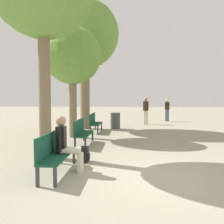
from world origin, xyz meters
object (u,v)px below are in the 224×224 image
at_px(tree_row_2, 85,35).
at_px(trash_bin, 115,121).
at_px(bench_row_0, 54,151).
at_px(bench_row_2, 94,121).
at_px(tree_row_1, 72,56).
at_px(bench_row_1, 82,130).
at_px(person_seated, 66,142).
at_px(pedestrian_near, 146,109).
at_px(backpack, 85,154).
at_px(pedestrian_mid, 167,108).

bearing_deg(tree_row_2, trash_bin, -2.61).
xyz_separation_m(bench_row_0, trash_bin, (0.96, 7.99, -0.08)).
height_order(bench_row_0, bench_row_2, same).
height_order(bench_row_0, tree_row_1, tree_row_1).
relative_size(bench_row_1, tree_row_1, 0.37).
height_order(tree_row_2, person_seated, tree_row_2).
distance_m(tree_row_2, pedestrian_near, 5.83).
height_order(tree_row_1, pedestrian_near, tree_row_1).
bearing_deg(bench_row_2, tree_row_1, -112.60).
bearing_deg(pedestrian_near, person_seated, -103.88).
bearing_deg(trash_bin, bench_row_0, -96.87).
bearing_deg(bench_row_1, person_seated, -85.87).
bearing_deg(bench_row_1, trash_bin, 78.23).
bearing_deg(person_seated, tree_row_2, 96.67).
xyz_separation_m(bench_row_0, bench_row_2, (0.00, 6.73, 0.00)).
relative_size(pedestrian_near, trash_bin, 1.93).
distance_m(bench_row_0, bench_row_2, 6.73).
relative_size(bench_row_0, tree_row_1, 0.37).
height_order(backpack, trash_bin, trash_bin).
distance_m(bench_row_1, pedestrian_near, 7.61).
distance_m(tree_row_2, backpack, 8.59).
height_order(tree_row_1, person_seated, tree_row_1).
distance_m(bench_row_2, tree_row_2, 4.74).
height_order(bench_row_1, tree_row_2, tree_row_2).
relative_size(tree_row_2, person_seated, 5.41).
xyz_separation_m(person_seated, pedestrian_near, (2.54, 10.26, 0.29)).
bearing_deg(tree_row_2, tree_row_1, -90.00).
distance_m(bench_row_0, pedestrian_mid, 13.39).
bearing_deg(pedestrian_near, tree_row_2, -145.48).
xyz_separation_m(bench_row_2, pedestrian_near, (2.77, 3.71, 0.45)).
xyz_separation_m(bench_row_0, pedestrian_mid, (4.44, 12.63, 0.40)).
bearing_deg(bench_row_0, trash_bin, 83.13).
relative_size(tree_row_1, trash_bin, 5.35).
bearing_deg(bench_row_2, backpack, -84.99).
bearing_deg(person_seated, bench_row_0, -142.52).
height_order(bench_row_2, trash_bin, bench_row_2).
distance_m(bench_row_0, tree_row_2, 9.25).
bearing_deg(bench_row_1, bench_row_2, 90.00).
bearing_deg(pedestrian_near, trash_bin, -126.31).
bearing_deg(bench_row_0, person_seated, 37.48).
bearing_deg(bench_row_2, tree_row_2, 117.46).
xyz_separation_m(backpack, pedestrian_mid, (3.94, 11.58, 0.72)).
xyz_separation_m(bench_row_0, backpack, (0.50, 1.05, -0.32)).
distance_m(tree_row_1, pedestrian_near, 6.84).
xyz_separation_m(bench_row_1, person_seated, (0.23, -3.19, 0.15)).
relative_size(bench_row_1, pedestrian_mid, 1.09).
relative_size(bench_row_2, pedestrian_near, 1.03).
height_order(bench_row_2, backpack, bench_row_2).
bearing_deg(bench_row_2, pedestrian_near, 53.29).
xyz_separation_m(tree_row_1, backpack, (1.19, -4.02, -3.22)).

